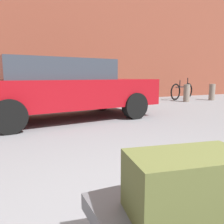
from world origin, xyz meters
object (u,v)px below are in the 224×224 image
(parked_car, at_px, (64,88))
(bicycle_leaning, at_px, (182,91))
(bollard_corner, at_px, (212,92))
(duffel_bag_olive_stacked_top, at_px, (188,183))
(bollard_kerb_far, at_px, (187,93))
(bollard_kerb_near, at_px, (125,96))
(luggage_cart, at_px, (204,220))
(bollard_kerb_mid, at_px, (155,94))

(parked_car, relative_size, bicycle_leaning, 2.65)
(parked_car, distance_m, bollard_corner, 7.04)
(bicycle_leaning, bearing_deg, duffel_bag_olive_stacked_top, -131.30)
(duffel_bag_olive_stacked_top, distance_m, parked_car, 4.66)
(bollard_kerb_far, bearing_deg, parked_car, -162.24)
(bollard_corner, bearing_deg, duffel_bag_olive_stacked_top, -138.71)
(bollard_kerb_far, bearing_deg, bollard_kerb_near, 180.00)
(luggage_cart, height_order, bicycle_leaning, bicycle_leaning)
(bicycle_leaning, xyz_separation_m, bollard_kerb_near, (-3.31, -0.82, -0.02))
(luggage_cart, distance_m, bicycle_leaning, 9.49)
(bollard_kerb_mid, xyz_separation_m, bollard_corner, (2.96, 0.00, 0.00))
(luggage_cart, distance_m, bollard_kerb_near, 7.00)
(bollard_kerb_far, relative_size, bollard_corner, 1.00)
(luggage_cart, distance_m, bollard_kerb_far, 8.56)
(bollard_kerb_mid, distance_m, bollard_kerb_far, 1.55)
(bicycle_leaning, xyz_separation_m, bollard_corner, (0.94, -0.82, -0.02))
(luggage_cart, relative_size, parked_car, 0.25)
(bollard_kerb_mid, bearing_deg, parked_car, -155.82)
(bicycle_leaning, xyz_separation_m, bollard_kerb_far, (-0.48, -0.82, -0.02))
(luggage_cart, bearing_deg, bollard_corner, 41.81)
(parked_car, xyz_separation_m, bollard_kerb_far, (5.39, 1.73, -0.41))
(bollard_kerb_near, bearing_deg, bicycle_leaning, 13.86)
(parked_car, distance_m, bollard_kerb_near, 3.12)
(bollard_kerb_far, bearing_deg, bollard_kerb_mid, 180.00)
(luggage_cart, xyz_separation_m, bollard_kerb_near, (2.88, 6.38, 0.08))
(duffel_bag_olive_stacked_top, relative_size, bollard_corner, 0.88)
(parked_car, distance_m, bollard_kerb_far, 5.68)
(bicycle_leaning, height_order, bollard_corner, bicycle_leaning)
(parked_car, bearing_deg, bicycle_leaning, 23.43)
(duffel_bag_olive_stacked_top, xyz_separation_m, bollard_kerb_near, (2.99, 6.36, -0.15))
(bicycle_leaning, distance_m, bollard_kerb_mid, 2.18)
(duffel_bag_olive_stacked_top, height_order, bollard_corner, bollard_corner)
(bollard_kerb_far, height_order, bollard_corner, same)
(bollard_kerb_mid, bearing_deg, duffel_bag_olive_stacked_top, -123.94)
(parked_car, bearing_deg, bollard_kerb_mid, 24.18)
(bollard_corner, bearing_deg, bollard_kerb_far, 180.00)
(bollard_kerb_near, height_order, bollard_corner, same)
(bicycle_leaning, relative_size, bollard_kerb_near, 2.41)
(bollard_kerb_near, relative_size, bollard_kerb_mid, 1.00)
(duffel_bag_olive_stacked_top, bearing_deg, bollard_corner, 51.31)
(bollard_kerb_mid, height_order, bollard_kerb_far, same)
(bicycle_leaning, distance_m, bollard_kerb_far, 0.95)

